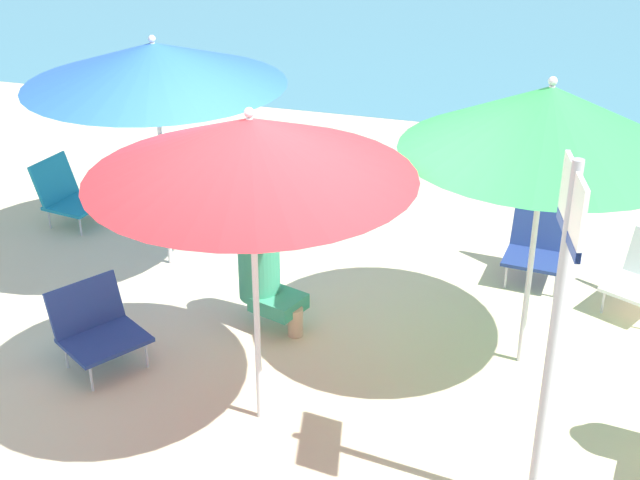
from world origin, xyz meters
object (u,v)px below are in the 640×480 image
(beach_chair_d, at_px, (66,193))
(person_a, at_px, (264,274))
(beach_chair_b, at_px, (96,326))
(umbrella_blue, at_px, (154,64))
(umbrella_green, at_px, (548,120))
(beach_chair_e, at_px, (540,241))
(warning_sign, at_px, (560,295))
(umbrella_red, at_px, (250,148))

(beach_chair_d, bearing_deg, person_a, -16.69)
(beach_chair_b, bearing_deg, umbrella_blue, 128.69)
(umbrella_green, distance_m, beach_chair_d, 4.83)
(beach_chair_e, relative_size, warning_sign, 0.31)
(umbrella_blue, height_order, beach_chair_d, umbrella_blue)
(warning_sign, bearing_deg, umbrella_green, 85.37)
(umbrella_blue, bearing_deg, umbrella_red, -50.00)
(umbrella_green, height_order, warning_sign, warning_sign)
(umbrella_red, height_order, umbrella_green, umbrella_red)
(umbrella_red, distance_m, beach_chair_e, 3.37)
(umbrella_red, height_order, umbrella_blue, umbrella_red)
(umbrella_green, distance_m, beach_chair_b, 3.44)
(umbrella_red, distance_m, beach_chair_d, 4.00)
(umbrella_blue, height_order, beach_chair_e, umbrella_blue)
(umbrella_blue, distance_m, person_a, 1.92)
(umbrella_red, height_order, beach_chair_d, umbrella_red)
(umbrella_blue, bearing_deg, umbrella_green, -11.73)
(umbrella_blue, distance_m, umbrella_green, 3.18)
(umbrella_red, distance_m, person_a, 1.87)
(beach_chair_b, height_order, beach_chair_e, beach_chair_e)
(beach_chair_d, height_order, warning_sign, warning_sign)
(umbrella_red, height_order, beach_chair_b, umbrella_red)
(umbrella_red, bearing_deg, umbrella_blue, 130.00)
(umbrella_red, bearing_deg, beach_chair_b, 168.87)
(beach_chair_e, height_order, warning_sign, warning_sign)
(beach_chair_b, bearing_deg, beach_chair_e, 69.40)
(beach_chair_d, xyz_separation_m, warning_sign, (4.64, -2.65, 1.12))
(beach_chair_b, bearing_deg, warning_sign, 21.22)
(umbrella_green, height_order, beach_chair_d, umbrella_green)
(umbrella_green, xyz_separation_m, beach_chair_b, (-2.93, -0.91, -1.54))
(umbrella_green, bearing_deg, warning_sign, -82.09)
(umbrella_blue, relative_size, beach_chair_b, 2.81)
(beach_chair_b, height_order, person_a, person_a)
(umbrella_blue, bearing_deg, person_a, -31.48)
(beach_chair_b, height_order, beach_chair_d, beach_chair_d)
(person_a, xyz_separation_m, warning_sign, (2.17, -1.44, 0.98))
(umbrella_green, height_order, beach_chair_e, umbrella_green)
(warning_sign, bearing_deg, person_a, 133.78)
(person_a, bearing_deg, beach_chair_d, 172.23)
(warning_sign, bearing_deg, beach_chair_e, 81.51)
(beach_chair_d, height_order, beach_chair_e, beach_chair_e)
(umbrella_green, relative_size, beach_chair_e, 3.17)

